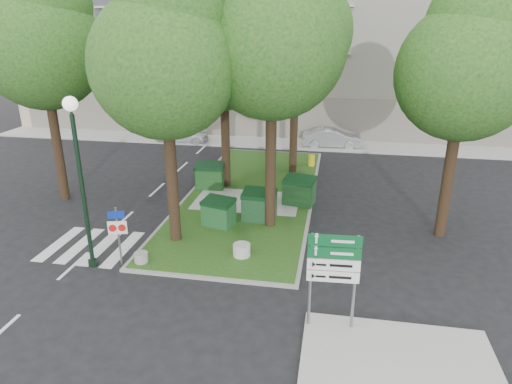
% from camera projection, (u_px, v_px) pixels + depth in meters
% --- Properties ---
extents(ground, '(120.00, 120.00, 0.00)m').
position_uv_depth(ground, '(193.00, 277.00, 15.72)').
color(ground, black).
rests_on(ground, ground).
extents(median_island, '(6.00, 16.00, 0.12)m').
position_uv_depth(median_island, '(251.00, 195.00, 22.99)').
color(median_island, '#144012').
rests_on(median_island, ground).
extents(median_kerb, '(6.30, 16.30, 0.10)m').
position_uv_depth(median_kerb, '(251.00, 195.00, 22.99)').
color(median_kerb, gray).
rests_on(median_kerb, ground).
extents(sidewalk_corner, '(5.00, 4.00, 0.12)m').
position_uv_depth(sidewalk_corner, '(400.00, 372.00, 11.40)').
color(sidewalk_corner, '#999993').
rests_on(sidewalk_corner, ground).
extents(building_sidewalk, '(42.00, 3.00, 0.12)m').
position_uv_depth(building_sidewalk, '(271.00, 143.00, 32.74)').
color(building_sidewalk, '#999993').
rests_on(building_sidewalk, ground).
extents(zebra_crossing, '(5.00, 3.00, 0.01)m').
position_uv_depth(zebra_crossing, '(112.00, 248.00, 17.72)').
color(zebra_crossing, silver).
rests_on(zebra_crossing, ground).
extents(apartment_building, '(41.00, 12.00, 16.00)m').
position_uv_depth(apartment_building, '(286.00, 24.00, 36.85)').
color(apartment_building, '#BCA58D').
rests_on(apartment_building, ground).
extents(tree_median_near_left, '(5.20, 5.20, 10.53)m').
position_uv_depth(tree_median_near_left, '(166.00, 51.00, 15.73)').
color(tree_median_near_left, black).
rests_on(tree_median_near_left, ground).
extents(tree_median_near_right, '(5.60, 5.60, 11.46)m').
position_uv_depth(tree_median_near_right, '(275.00, 29.00, 16.76)').
color(tree_median_near_right, black).
rests_on(tree_median_near_right, ground).
extents(tree_median_mid, '(4.80, 4.80, 9.99)m').
position_uv_depth(tree_median_mid, '(225.00, 50.00, 21.75)').
color(tree_median_mid, black).
rests_on(tree_median_mid, ground).
extents(tree_median_far, '(5.80, 5.80, 11.93)m').
position_uv_depth(tree_median_far, '(299.00, 20.00, 23.52)').
color(tree_median_far, black).
rests_on(tree_median_far, ground).
extents(tree_street_left, '(5.40, 5.40, 11.00)m').
position_uv_depth(tree_street_left, '(43.00, 36.00, 19.99)').
color(tree_street_left, black).
rests_on(tree_street_left, ground).
extents(tree_street_right, '(5.00, 5.00, 10.06)m').
position_uv_depth(tree_street_right, '(469.00, 59.00, 16.42)').
color(tree_street_right, black).
rests_on(tree_street_right, ground).
extents(dumpster_a, '(1.52, 1.11, 1.35)m').
position_uv_depth(dumpster_a, '(210.00, 176.00, 23.55)').
color(dumpster_a, '#103B10').
rests_on(dumpster_a, median_island).
extents(dumpster_b, '(1.50, 1.23, 1.21)m').
position_uv_depth(dumpster_b, '(219.00, 212.00, 19.26)').
color(dumpster_b, '#13441B').
rests_on(dumpster_b, median_island).
extents(dumpster_c, '(1.49, 1.08, 1.35)m').
position_uv_depth(dumpster_c, '(259.00, 205.00, 19.79)').
color(dumpster_c, black).
rests_on(dumpster_c, median_island).
extents(dumpster_d, '(1.62, 1.28, 1.35)m').
position_uv_depth(dumpster_d, '(299.00, 191.00, 21.49)').
color(dumpster_d, '#133F17').
rests_on(dumpster_d, median_island).
extents(bollard_left, '(0.50, 0.50, 0.36)m').
position_uv_depth(bollard_left, '(141.00, 257.00, 16.43)').
color(bollard_left, gray).
rests_on(bollard_left, median_island).
extents(bollard_right, '(0.64, 0.64, 0.46)m').
position_uv_depth(bollard_right, '(242.00, 250.00, 16.85)').
color(bollard_right, '#B0AFAB').
rests_on(bollard_right, median_island).
extents(bollard_mid, '(0.56, 0.56, 0.40)m').
position_uv_depth(bollard_mid, '(221.00, 212.00, 20.26)').
color(bollard_mid, gray).
rests_on(bollard_mid, median_island).
extents(litter_bin, '(0.38, 0.38, 0.67)m').
position_uv_depth(litter_bin, '(312.00, 160.00, 27.26)').
color(litter_bin, gold).
rests_on(litter_bin, median_island).
extents(street_lamp, '(0.48, 0.48, 6.07)m').
position_uv_depth(street_lamp, '(79.00, 164.00, 15.14)').
color(street_lamp, black).
rests_on(street_lamp, ground).
extents(traffic_sign_pole, '(0.66, 0.21, 2.23)m').
position_uv_depth(traffic_sign_pole, '(118.00, 228.00, 16.06)').
color(traffic_sign_pole, slate).
rests_on(traffic_sign_pole, ground).
extents(directional_sign, '(1.44, 0.16, 2.87)m').
position_uv_depth(directional_sign, '(333.00, 267.00, 12.39)').
color(directional_sign, slate).
rests_on(directional_sign, sidewalk_corner).
extents(car_white, '(3.81, 1.66, 1.28)m').
position_uv_depth(car_white, '(182.00, 134.00, 32.78)').
color(car_white, silver).
rests_on(car_white, ground).
extents(car_silver, '(4.17, 1.77, 1.34)m').
position_uv_depth(car_silver, '(332.00, 138.00, 31.55)').
color(car_silver, gray).
rests_on(car_silver, ground).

